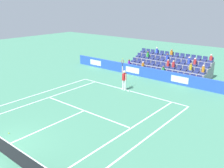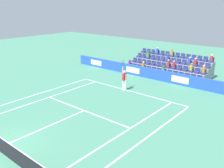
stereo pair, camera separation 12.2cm
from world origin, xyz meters
TOP-DOWN VIEW (x-y plane):
  - line_baseline at (0.00, -11.89)m, footprint 10.97×0.10m
  - line_service at (0.00, -6.40)m, footprint 8.23×0.10m
  - line_centre_service at (0.00, -3.20)m, footprint 0.10×6.40m
  - line_singles_sideline_left at (4.12, -5.95)m, footprint 0.10×11.89m
  - line_singles_sideline_right at (-4.12, -5.95)m, footprint 0.10×11.89m
  - line_doubles_sideline_left at (5.49, -5.95)m, footprint 0.10×11.89m
  - line_doubles_sideline_right at (-5.49, -5.95)m, footprint 0.10×11.89m
  - line_centre_mark at (0.00, -11.79)m, footprint 0.10×0.20m
  - sponsor_barrier at (-0.00, -16.30)m, footprint 21.59×0.22m
  - tennis_player at (0.51, -11.82)m, footprint 0.53×0.37m
  - stadium_stand at (-0.01, -19.23)m, footprint 8.68×3.80m
  - loose_tennis_ball at (1.07, -1.23)m, footprint 0.07×0.07m

SIDE VIEW (x-z plane):
  - line_baseline at x=0.00m, z-range 0.00..0.01m
  - line_service at x=0.00m, z-range 0.00..0.01m
  - line_centre_service at x=0.00m, z-range 0.00..0.01m
  - line_singles_sideline_left at x=4.12m, z-range 0.00..0.01m
  - line_singles_sideline_right at x=-4.12m, z-range 0.00..0.01m
  - line_doubles_sideline_left at x=5.49m, z-range 0.00..0.01m
  - line_doubles_sideline_right at x=-5.49m, z-range 0.00..0.01m
  - line_centre_mark at x=0.00m, z-range 0.00..0.01m
  - loose_tennis_ball at x=1.07m, z-range 0.00..0.07m
  - sponsor_barrier at x=0.00m, z-range 0.00..1.09m
  - stadium_stand at x=-0.01m, z-range -0.58..1.95m
  - tennis_player at x=0.51m, z-range -0.43..2.42m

